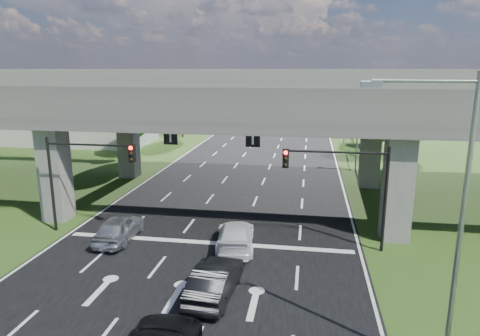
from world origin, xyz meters
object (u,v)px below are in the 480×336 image
(streetlight_beyond, at_px, (343,101))
(car_silver, at_px, (119,228))
(streetlight_near, at_px, (450,208))
(car_white, at_px, (235,236))
(signal_left, at_px, (82,168))
(streetlight_far, at_px, (355,112))
(signal_right, at_px, (346,178))
(car_dark, at_px, (215,280))

(streetlight_beyond, distance_m, car_silver, 40.36)
(streetlight_near, height_order, car_white, streetlight_near)
(signal_left, distance_m, streetlight_far, 26.95)
(streetlight_near, xyz_separation_m, streetlight_far, (0.00, 30.00, 0.00))
(streetlight_far, distance_m, streetlight_beyond, 16.00)
(signal_right, xyz_separation_m, car_silver, (-13.04, -0.94, -3.39))
(streetlight_beyond, relative_size, car_silver, 2.23)
(streetlight_far, bearing_deg, streetlight_beyond, 90.00)
(car_dark, bearing_deg, car_white, -86.52)
(signal_right, relative_size, streetlight_beyond, 0.60)
(streetlight_far, height_order, streetlight_beyond, same)
(signal_left, bearing_deg, car_dark, -33.19)
(streetlight_near, distance_m, car_silver, 18.47)
(signal_right, bearing_deg, car_dark, -133.74)
(signal_right, relative_size, car_white, 1.19)
(signal_right, distance_m, car_silver, 13.51)
(streetlight_beyond, relative_size, car_dark, 2.14)
(signal_left, distance_m, streetlight_near, 20.56)
(signal_left, distance_m, car_silver, 4.38)
(signal_left, relative_size, streetlight_far, 0.60)
(signal_left, height_order, streetlight_beyond, streetlight_beyond)
(streetlight_near, bearing_deg, signal_left, 150.98)
(car_silver, height_order, car_dark, car_dark)
(car_silver, relative_size, car_dark, 0.96)
(streetlight_far, xyz_separation_m, car_silver, (-15.32, -21.00, -5.05))
(streetlight_near, bearing_deg, car_silver, 149.56)
(signal_right, distance_m, streetlight_near, 10.33)
(signal_right, bearing_deg, streetlight_far, 83.53)
(streetlight_far, distance_m, car_white, 23.15)
(streetlight_beyond, distance_m, car_white, 38.26)
(signal_right, height_order, car_white, signal_right)
(streetlight_beyond, bearing_deg, signal_right, -93.61)
(streetlight_far, relative_size, car_white, 1.98)
(streetlight_far, bearing_deg, streetlight_near, -90.00)
(signal_left, xyz_separation_m, streetlight_near, (17.92, -9.94, 1.66))
(signal_left, bearing_deg, streetlight_beyond, 63.57)
(signal_left, xyz_separation_m, car_dark, (9.62, -6.30, -3.39))
(car_white, bearing_deg, streetlight_beyond, -110.28)
(car_silver, distance_m, car_white, 7.02)
(signal_left, relative_size, streetlight_near, 0.60)
(streetlight_far, xyz_separation_m, streetlight_beyond, (0.00, 16.00, 0.00))
(car_dark, relative_size, car_white, 0.93)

